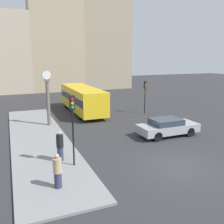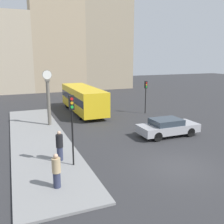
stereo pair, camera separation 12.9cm
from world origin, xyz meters
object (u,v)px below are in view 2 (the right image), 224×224
at_px(street_clock, 48,98).
at_px(pedestrian_black_jacket, 60,146).
at_px(traffic_light_near, 72,116).
at_px(sedan_car, 168,127).
at_px(pedestrian_tan_coat, 56,171).
at_px(bus_distant, 83,98).
at_px(traffic_light_far, 146,90).

relative_size(street_clock, pedestrian_black_jacket, 2.71).
bearing_deg(traffic_light_near, sedan_car, 18.84).
distance_m(sedan_car, pedestrian_tan_coat, 10.28).
distance_m(bus_distant, traffic_light_far, 6.68).
relative_size(sedan_car, bus_distant, 0.49).
bearing_deg(bus_distant, traffic_light_near, -107.96).
height_order(bus_distant, street_clock, street_clock).
xyz_separation_m(bus_distant, street_clock, (-4.16, -4.20, 0.91)).
distance_m(traffic_light_near, pedestrian_black_jacket, 2.16).
distance_m(street_clock, pedestrian_black_jacket, 8.03).
height_order(sedan_car, pedestrian_black_jacket, pedestrian_black_jacket).
distance_m(traffic_light_near, traffic_light_far, 14.23).
height_order(sedan_car, pedestrian_tan_coat, pedestrian_tan_coat).
height_order(bus_distant, pedestrian_black_jacket, bus_distant).
bearing_deg(pedestrian_black_jacket, street_clock, 85.68).
height_order(traffic_light_near, street_clock, street_clock).
height_order(bus_distant, pedestrian_tan_coat, bus_distant).
xyz_separation_m(street_clock, pedestrian_black_jacket, (-0.59, -7.87, -1.47)).
distance_m(traffic_light_far, street_clock, 10.15).
bearing_deg(pedestrian_tan_coat, street_clock, 83.21).
height_order(sedan_car, street_clock, street_clock).
bearing_deg(traffic_light_near, street_clock, 89.72).
xyz_separation_m(bus_distant, traffic_light_far, (5.91, -2.98, 0.92)).
xyz_separation_m(sedan_car, pedestrian_black_jacket, (-8.43, -1.77, 0.27)).
relative_size(traffic_light_far, pedestrian_black_jacket, 1.98).
bearing_deg(traffic_light_far, pedestrian_tan_coat, -133.34).
height_order(traffic_light_far, pedestrian_tan_coat, traffic_light_far).
xyz_separation_m(traffic_light_far, street_clock, (-10.08, -1.22, -0.01)).
bearing_deg(street_clock, pedestrian_tan_coat, -96.79).
bearing_deg(pedestrian_tan_coat, sedan_car, 27.40).
height_order(traffic_light_near, pedestrian_black_jacket, traffic_light_near).
relative_size(sedan_car, pedestrian_black_jacket, 2.67).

